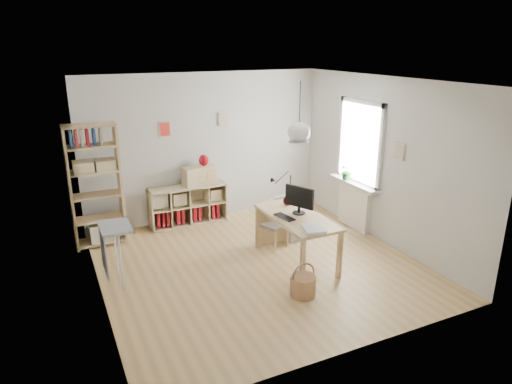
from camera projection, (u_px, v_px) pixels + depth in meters
name	position (u px, v px, depth m)	size (l,w,h in m)	color
ground	(259.00, 265.00, 6.87)	(4.50, 4.50, 0.00)	tan
room_shell	(299.00, 132.00, 6.34)	(4.50, 4.50, 4.50)	silver
window_unit	(361.00, 143.00, 7.81)	(0.07, 1.16, 1.46)	white
radiator	(354.00, 206.00, 8.15)	(0.10, 0.80, 0.80)	white
windowsill	(354.00, 184.00, 8.00)	(0.22, 1.20, 0.06)	white
desk	(296.00, 222.00, 6.76)	(0.70, 1.50, 0.75)	tan
cube_shelf	(187.00, 208.00, 8.37)	(1.40, 0.38, 0.72)	beige
tall_bookshelf	(95.00, 181.00, 7.25)	(0.80, 0.38, 2.00)	tan
side_table	(111.00, 239.00, 6.14)	(0.40, 0.55, 0.85)	gray
chair	(271.00, 222.00, 7.37)	(0.48, 0.48, 0.75)	gray
wicker_basket	(303.00, 285.00, 6.00)	(0.34, 0.34, 0.47)	#A7744B
storage_chest	(296.00, 222.00, 7.90)	(0.73, 0.80, 0.67)	#B0AFAB
monitor	(299.00, 199.00, 6.75)	(0.24, 0.46, 0.42)	black
keyboard	(284.00, 217.00, 6.66)	(0.14, 0.36, 0.02)	black
task_lamp	(280.00, 185.00, 7.16)	(0.43, 0.16, 0.45)	black
yarn_ball	(288.00, 201.00, 7.15)	(0.15, 0.15, 0.15)	#500A11
paper_tray	(313.00, 229.00, 6.23)	(0.27, 0.34, 0.03)	white
drawer_chest	(199.00, 176.00, 8.26)	(0.60, 0.27, 0.34)	beige
red_vase	(204.00, 160.00, 8.21)	(0.17, 0.17, 0.21)	#9C0D14
potted_plant	(347.00, 171.00, 8.09)	(0.29, 0.25, 0.32)	#286A27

